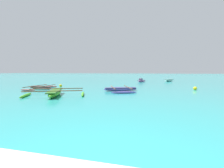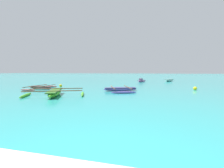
{
  "view_description": "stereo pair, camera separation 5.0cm",
  "coord_description": "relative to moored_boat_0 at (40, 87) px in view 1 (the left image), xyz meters",
  "views": [
    {
      "loc": [
        0.71,
        -1.69,
        1.92
      ],
      "look_at": [
        -3.63,
        17.1,
        0.25
      ],
      "focal_mm": 24.0,
      "sensor_mm": 36.0,
      "label": 1
    },
    {
      "loc": [
        0.76,
        -1.68,
        1.92
      ],
      "look_at": [
        -3.63,
        17.1,
        0.25
      ],
      "focal_mm": 24.0,
      "sensor_mm": 36.0,
      "label": 2
    }
  ],
  "objects": [
    {
      "name": "mooring_buoy_0",
      "position": [
        15.92,
        2.66,
        0.01
      ],
      "size": [
        0.36,
        0.36,
        0.36
      ],
      "color": "yellow",
      "rests_on": "ground_plane"
    },
    {
      "name": "moored_boat_0",
      "position": [
        0.0,
        0.0,
        0.0
      ],
      "size": [
        2.62,
        3.73,
        0.35
      ],
      "rotation": [
        0.0,
        0.0,
        -0.01
      ],
      "color": "#8C5855",
      "rests_on": "ground_plane"
    },
    {
      "name": "moored_boat_2",
      "position": [
        4.2,
        -3.63,
        0.07
      ],
      "size": [
        4.94,
        3.76,
        0.51
      ],
      "rotation": [
        0.0,
        0.0,
        -1.18
      ],
      "color": "green",
      "rests_on": "ground_plane"
    },
    {
      "name": "mooring_buoy_1",
      "position": [
        1.01,
        2.26,
        0.0
      ],
      "size": [
        0.33,
        0.33,
        0.33
      ],
      "color": "yellow",
      "rests_on": "ground_plane"
    },
    {
      "name": "moored_boat_4",
      "position": [
        8.67,
        0.36,
        0.01
      ],
      "size": [
        3.33,
        4.15,
        0.39
      ],
      "rotation": [
        0.0,
        0.0,
        0.35
      ],
      "color": "#6256AF",
      "rests_on": "ground_plane"
    },
    {
      "name": "moored_boat_3",
      "position": [
        15.22,
        15.77,
        0.06
      ],
      "size": [
        2.12,
        2.98,
        0.41
      ],
      "rotation": [
        0.0,
        0.0,
        1.05
      ],
      "color": "#93E5D6",
      "rests_on": "ground_plane"
    },
    {
      "name": "moored_boat_1",
      "position": [
        10.26,
        13.06,
        0.06
      ],
      "size": [
        1.5,
        2.43,
        0.63
      ],
      "rotation": [
        0.0,
        0.0,
        1.12
      ],
      "color": "#AC71B2",
      "rests_on": "ground_plane"
    }
  ]
}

